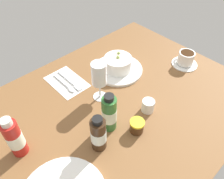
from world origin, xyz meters
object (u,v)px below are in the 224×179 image
Objects in this scene: porridge_bowl at (118,65)px; cutlery_setting at (67,82)px; coffee_cup at (186,59)px; sauce_bottle_brown at (98,134)px; sauce_bottle_red at (15,138)px; jam_jar at (137,126)px; sauce_bottle_green at (109,113)px; creamer_jug at (148,106)px; wine_glass at (99,75)px.

cutlery_setting is (22.25, -9.29, -2.98)cm from porridge_bowl.
coffee_cup is 59.91cm from sauce_bottle_brown.
sauce_bottle_red is at bearing -38.60° from sauce_bottle_brown.
sauce_bottle_red reaches higher than coffee_cup.
porridge_bowl is at bearing 157.34° from cutlery_setting.
cutlery_setting is at bearing -84.68° from jam_jar.
sauce_bottle_red is at bearing 8.74° from porridge_bowl.
sauce_bottle_green is at bearing -156.03° from sauce_bottle_brown.
wine_glass is at bearing -64.38° from creamer_jug.
coffee_cup is 2.30× the size of jam_jar.
sauce_bottle_green is at bearing -15.54° from creamer_jug.
sauce_bottle_green is (2.37, 30.27, 7.20)cm from cutlery_setting.
wine_glass is at bearing -178.46° from sauce_bottle_red.
wine_glass is at bearing -94.01° from jam_jar.
sauce_bottle_red is at bearing -7.43° from coffee_cup.
coffee_cup reaches higher than creamer_jug.
coffee_cup is 46.28cm from wine_glass.
creamer_jug is 17.52cm from sauce_bottle_green.
wine_glass is at bearing 107.16° from cutlery_setting.
jam_jar is (45.57, 10.39, -0.59)cm from coffee_cup.
sauce_bottle_brown is (15.47, 17.34, -4.88)cm from wine_glass.
wine_glass is 16.22cm from sauce_bottle_green.
sauce_bottle_green is 31.25cm from sauce_bottle_red.
sauce_bottle_red reaches higher than porridge_bowl.
sauce_bottle_red is (35.97, 0.97, -4.02)cm from wine_glass.
coffee_cup is at bearing -174.30° from sauce_bottle_brown.
sauce_bottle_red is at bearing 29.49° from cutlery_setting.
porridge_bowl is 20.42cm from wine_glass.
cutlery_setting is at bearing -72.84° from wine_glass.
jam_jar is 0.32× the size of sauce_bottle_red.
porridge_bowl is 24.30cm from cutlery_setting.
sauce_bottle_green is at bearing -53.45° from jam_jar.
cutlery_setting is at bearing -68.27° from creamer_jug.
creamer_jug is 24.60cm from sauce_bottle_brown.
coffee_cup is at bearing -168.94° from creamer_jug.
sauce_bottle_brown is (13.94, -4.45, 4.21)cm from jam_jar.
coffee_cup is at bearing 145.32° from porridge_bowl.
wine_glass is (-5.09, 16.50, 11.40)cm from cutlery_setting.
wine_glass is (8.77, -18.29, 9.00)cm from creamer_jug.
sauce_bottle_red is (30.88, 17.46, 7.38)cm from cutlery_setting.
sauce_bottle_red reaches higher than sauce_bottle_brown.
sauce_bottle_brown reaches higher than jam_jar.
coffee_cup is at bearing 150.42° from cutlery_setting.
porridge_bowl is 32.69cm from coffee_cup.
cutlery_setting is 37.53cm from creamer_jug.
creamer_jug reaches higher than jam_jar.
creamer_jug is at bearing 11.06° from coffee_cup.
porridge_bowl is 32.62cm from sauce_bottle_green.
sauce_bottle_green is (5.94, -8.01, 4.89)cm from jam_jar.
jam_jar is at bearing 57.20° from porridge_bowl.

